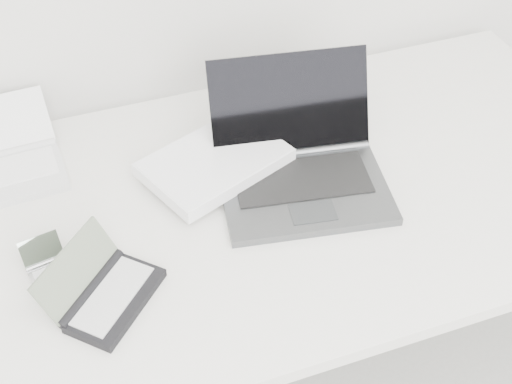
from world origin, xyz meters
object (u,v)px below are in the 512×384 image
object	(u,v)px
desk	(263,213)
palmtop_charcoal	(105,292)
laptop_large	(263,164)
netbook_open_white	(7,162)

from	to	relation	value
desk	palmtop_charcoal	bearing A→B (deg)	-156.88
desk	palmtop_charcoal	world-z (taller)	palmtop_charcoal
desk	palmtop_charcoal	distance (m)	0.39
laptop_large	netbook_open_white	distance (m)	0.54
laptop_large	netbook_open_white	size ratio (longest dim) A/B	1.81
desk	laptop_large	distance (m)	0.10
desk	laptop_large	world-z (taller)	laptop_large
desk	netbook_open_white	bearing A→B (deg)	151.25
laptop_large	palmtop_charcoal	bearing A→B (deg)	-141.54
desk	laptop_large	bearing A→B (deg)	70.18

